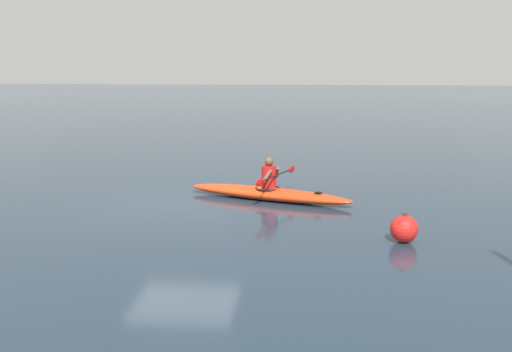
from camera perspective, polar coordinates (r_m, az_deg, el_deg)
ground_plane at (r=14.50m, az=-6.89°, el=-2.69°), size 160.00×160.00×0.00m
kayak at (r=14.87m, az=1.16°, el=-1.66°), size 4.30×2.13×0.31m
kayaker at (r=14.76m, az=1.30°, el=0.10°), size 0.84×2.21×0.75m
mooring_buoy_white_far at (r=11.70m, az=13.77°, el=-4.84°), size 0.52×0.52×0.56m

